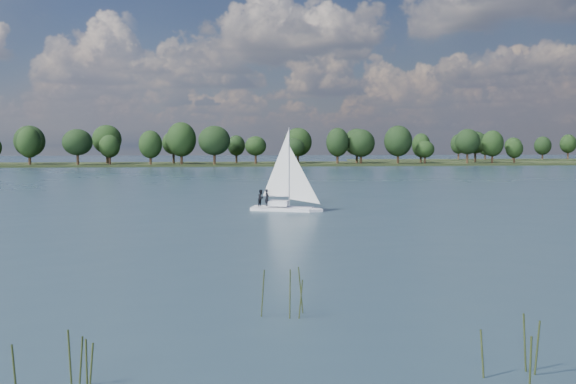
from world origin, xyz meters
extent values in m
plane|color=#233342|center=(0.00, 100.00, 0.00)|extent=(700.00, 700.00, 0.00)
cube|color=black|center=(0.00, 212.00, 0.00)|extent=(660.00, 40.00, 1.50)
cube|color=black|center=(160.00, 260.00, 0.00)|extent=(220.00, 30.00, 1.40)
cube|color=white|center=(-9.23, 40.38, 0.00)|extent=(7.63, 4.79, 0.87)
cube|color=white|center=(-9.23, 40.38, 0.87)|extent=(2.52, 2.05, 0.54)
cylinder|color=silver|center=(-9.23, 40.38, 4.96)|extent=(0.13, 0.13, 8.71)
imported|color=black|center=(-11.05, 40.78, 1.49)|extent=(0.66, 0.80, 1.88)
imported|color=black|center=(-11.75, 40.24, 1.49)|extent=(1.10, 1.16, 1.88)
cylinder|color=#283316|center=(-21.86, -11.82, 0.84)|extent=(3.20, 3.20, 1.78)
cylinder|color=#283316|center=(-14.04, -4.64, 0.93)|extent=(3.20, 3.20, 1.96)
cylinder|color=#283316|center=(-7.73, -12.67, 0.87)|extent=(3.20, 3.20, 1.84)
camera|label=1|loc=(-17.76, -30.54, 7.31)|focal=40.00mm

